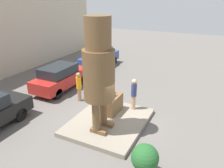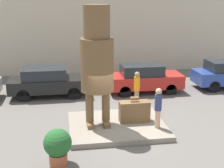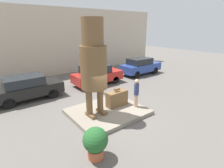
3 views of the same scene
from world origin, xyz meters
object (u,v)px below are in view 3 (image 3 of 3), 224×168
parked_car_black (27,87)px  parked_car_red (97,75)px  tourist (136,92)px  giant_suitcase (117,98)px  parked_car_blue (141,66)px  worker_hivis (102,81)px  statue_figure (93,61)px  planter_pot (96,142)px

parked_car_black → parked_car_red: parked_car_red is taller
tourist → parked_car_red: tourist is taller
giant_suitcase → tourist: tourist is taller
parked_car_blue → parked_car_black: bearing=179.4°
parked_car_black → worker_hivis: (4.56, -2.24, 0.11)m
statue_figure → planter_pot: 3.92m
statue_figure → parked_car_black: 5.86m
giant_suitcase → worker_hivis: 2.69m
giant_suitcase → statue_figure: bearing=-176.4°
parked_car_black → parked_car_blue: (10.81, -0.10, 0.03)m
parked_car_black → planter_pot: bearing=-85.4°
statue_figure → planter_pot: bearing=-121.9°
tourist → parked_car_black: (-4.64, 5.62, -0.28)m
tourist → parked_car_red: bearing=81.3°
giant_suitcase → parked_car_black: bearing=128.5°
giant_suitcase → parked_car_black: (-3.84, 4.82, 0.19)m
parked_car_red → parked_car_blue: bearing=0.6°
planter_pot → tourist: bearing=25.7°
parked_car_blue → worker_hivis: (-6.25, -2.14, 0.08)m
tourist → worker_hivis: 3.38m
statue_figure → parked_car_blue: statue_figure is taller
parked_car_black → parked_car_blue: parked_car_blue is taller
giant_suitcase → planter_pot: (-3.23, -2.73, 0.04)m
planter_pot → parked_car_red: bearing=56.6°
tourist → worker_hivis: size_ratio=0.96×
parked_car_red → tourist: bearing=-98.7°
tourist → planter_pot: size_ratio=1.34×
parked_car_black → giant_suitcase: bearing=-51.5°
parked_car_red → planter_pot: 8.85m
planter_pot → worker_hivis: (3.95, 5.31, 0.26)m
parked_car_blue → planter_pot: parked_car_blue is taller
parked_car_blue → parked_car_red: bearing=-179.4°
statue_figure → planter_pot: (-1.64, -2.63, -2.40)m
parked_car_blue → giant_suitcase: bearing=-145.9°
planter_pot → worker_hivis: worker_hivis is taller
parked_car_red → giant_suitcase: bearing=-109.4°
parked_car_blue → statue_figure: bearing=-150.6°
parked_car_red → planter_pot: size_ratio=3.35×
parked_car_black → worker_hivis: 5.08m
statue_figure → giant_suitcase: (1.59, 0.10, -2.43)m
giant_suitcase → parked_car_red: (1.64, 4.66, 0.19)m
statue_figure → parked_car_black: statue_figure is taller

